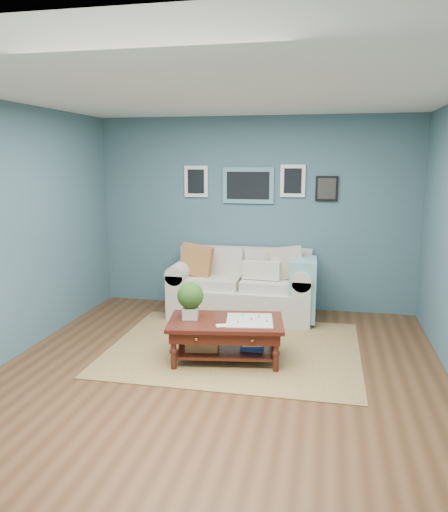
# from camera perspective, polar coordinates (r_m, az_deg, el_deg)

# --- Properties ---
(room_shell) EXTENTS (5.00, 5.02, 2.70)m
(room_shell) POSITION_cam_1_polar(r_m,az_deg,el_deg) (4.70, -0.78, 1.83)
(room_shell) COLOR brown
(room_shell) RESTS_ON ground
(area_rug) EXTENTS (2.77, 2.22, 0.01)m
(area_rug) POSITION_cam_1_polar(r_m,az_deg,el_deg) (5.75, 1.20, -10.48)
(area_rug) COLOR brown
(area_rug) RESTS_ON ground
(loveseat) EXTENTS (1.94, 0.88, 1.00)m
(loveseat) POSITION_cam_1_polar(r_m,az_deg,el_deg) (6.80, 2.78, -3.53)
(loveseat) COLOR beige
(loveseat) RESTS_ON ground
(coffee_table) EXTENTS (1.28, 0.87, 0.84)m
(coffee_table) POSITION_cam_1_polar(r_m,az_deg,el_deg) (5.31, -0.48, -8.11)
(coffee_table) COLOR #39130A
(coffee_table) RESTS_ON ground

